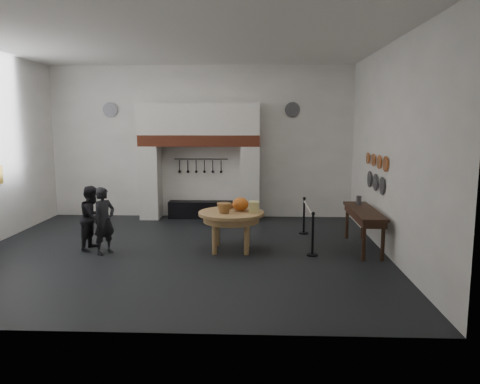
{
  "coord_description": "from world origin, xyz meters",
  "views": [
    {
      "loc": [
        1.74,
        -9.96,
        2.85
      ],
      "look_at": [
        1.33,
        0.0,
        1.35
      ],
      "focal_mm": 35.0,
      "sensor_mm": 36.0,
      "label": 1
    }
  ],
  "objects_px": {
    "work_table": "(231,213)",
    "barrier_post_near": "(313,235)",
    "iron_range": "(201,210)",
    "visitor_near": "(104,221)",
    "visitor_far": "(93,217)",
    "side_table": "(364,211)",
    "barrier_post_far": "(304,216)"
  },
  "relations": [
    {
      "from": "visitor_far",
      "to": "side_table",
      "type": "height_order",
      "value": "visitor_far"
    },
    {
      "from": "iron_range",
      "to": "barrier_post_far",
      "type": "distance_m",
      "value": 3.46
    },
    {
      "from": "iron_range",
      "to": "visitor_far",
      "type": "distance_m",
      "value": 4.07
    },
    {
      "from": "work_table",
      "to": "visitor_near",
      "type": "xyz_separation_m",
      "value": [
        -2.73,
        -0.39,
        -0.11
      ]
    },
    {
      "from": "iron_range",
      "to": "visitor_far",
      "type": "height_order",
      "value": "visitor_far"
    },
    {
      "from": "visitor_far",
      "to": "iron_range",
      "type": "bearing_deg",
      "value": -20.95
    },
    {
      "from": "visitor_far",
      "to": "barrier_post_far",
      "type": "relative_size",
      "value": 1.6
    },
    {
      "from": "side_table",
      "to": "barrier_post_far",
      "type": "distance_m",
      "value": 1.89
    },
    {
      "from": "side_table",
      "to": "barrier_post_near",
      "type": "bearing_deg",
      "value": -153.44
    },
    {
      "from": "work_table",
      "to": "side_table",
      "type": "xyz_separation_m",
      "value": [
        2.97,
        0.24,
        0.03
      ]
    },
    {
      "from": "visitor_near",
      "to": "visitor_far",
      "type": "bearing_deg",
      "value": 78.18
    },
    {
      "from": "barrier_post_near",
      "to": "barrier_post_far",
      "type": "xyz_separation_m",
      "value": [
        0.0,
        2.0,
        0.0
      ]
    },
    {
      "from": "visitor_near",
      "to": "visitor_far",
      "type": "xyz_separation_m",
      "value": [
        -0.4,
        0.4,
        -0.01
      ]
    },
    {
      "from": "iron_range",
      "to": "visitor_far",
      "type": "relative_size",
      "value": 1.32
    },
    {
      "from": "work_table",
      "to": "barrier_post_near",
      "type": "height_order",
      "value": "barrier_post_near"
    },
    {
      "from": "barrier_post_near",
      "to": "barrier_post_far",
      "type": "height_order",
      "value": "same"
    },
    {
      "from": "visitor_near",
      "to": "side_table",
      "type": "xyz_separation_m",
      "value": [
        5.71,
        0.63,
        0.14
      ]
    },
    {
      "from": "visitor_near",
      "to": "barrier_post_far",
      "type": "relative_size",
      "value": 1.63
    },
    {
      "from": "iron_range",
      "to": "barrier_post_near",
      "type": "relative_size",
      "value": 2.11
    },
    {
      "from": "visitor_near",
      "to": "visitor_far",
      "type": "relative_size",
      "value": 1.02
    },
    {
      "from": "visitor_near",
      "to": "visitor_far",
      "type": "distance_m",
      "value": 0.57
    },
    {
      "from": "visitor_far",
      "to": "barrier_post_far",
      "type": "height_order",
      "value": "visitor_far"
    },
    {
      "from": "barrier_post_near",
      "to": "barrier_post_far",
      "type": "distance_m",
      "value": 2.0
    },
    {
      "from": "work_table",
      "to": "visitor_near",
      "type": "distance_m",
      "value": 2.76
    },
    {
      "from": "work_table",
      "to": "barrier_post_near",
      "type": "distance_m",
      "value": 1.84
    },
    {
      "from": "work_table",
      "to": "visitor_far",
      "type": "relative_size",
      "value": 1.02
    },
    {
      "from": "iron_range",
      "to": "visitor_near",
      "type": "bearing_deg",
      "value": -112.33
    },
    {
      "from": "work_table",
      "to": "side_table",
      "type": "height_order",
      "value": "side_table"
    },
    {
      "from": "side_table",
      "to": "barrier_post_near",
      "type": "distance_m",
      "value": 1.41
    },
    {
      "from": "iron_range",
      "to": "visitor_near",
      "type": "height_order",
      "value": "visitor_near"
    },
    {
      "from": "iron_range",
      "to": "side_table",
      "type": "relative_size",
      "value": 0.86
    },
    {
      "from": "work_table",
      "to": "side_table",
      "type": "relative_size",
      "value": 0.66
    }
  ]
}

